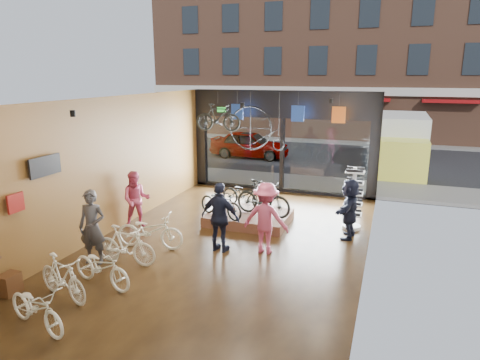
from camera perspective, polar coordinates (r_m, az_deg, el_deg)
The scene contains 34 objects.
ground_plane at distance 11.18m, azimuth -2.18°, elevation -9.31°, with size 7.00×12.00×0.04m, color black.
ceiling at distance 10.28m, azimuth -2.38°, elevation 10.75°, with size 7.00×12.00×0.04m, color black.
wall_left at distance 12.29m, azimuth -17.71°, elevation 1.59°, with size 0.04×12.00×3.80m, color brown.
wall_right at distance 9.85m, azimuth 17.11°, elevation -1.35°, with size 0.04×12.00×3.80m, color beige.
wall_back at distance 5.77m, azimuth -25.79°, elevation -13.26°, with size 7.00×0.04×3.80m, color beige.
storefront at distance 16.18m, azimuth 5.68°, elevation 5.06°, with size 7.00×0.26×3.80m, color black, non-canonical shape.
exit_sign at distance 16.67m, azimuth -2.46°, elevation 9.36°, with size 0.35×0.06×0.18m, color #198C26.
street_road at distance 25.20m, azimuth 10.58°, elevation 3.71°, with size 30.00×18.00×0.02m, color black.
sidewalk_near at distance 17.69m, azimuth 6.49°, elevation -0.27°, with size 30.00×2.40×0.12m, color slate.
sidewalk_far at distance 29.10m, azimuth 11.87°, elevation 5.16°, with size 30.00×2.00×0.12m, color slate.
opposite_building at distance 31.36m, azimuth 13.22°, elevation 18.44°, with size 26.00×5.00×14.00m, color brown.
street_car at distance 22.96m, azimuth 1.29°, elevation 4.79°, with size 1.69×4.19×1.43m, color gray.
box_truck at distance 20.76m, azimuth 20.73°, elevation 4.43°, with size 2.14×6.42×2.53m, color silver, non-canonical shape.
floor_bike_0 at distance 8.61m, azimuth -25.51°, elevation -15.09°, with size 0.55×1.58×0.83m, color white.
floor_bike_1 at distance 9.42m, azimuth -22.59°, elevation -11.93°, with size 0.43×1.52×0.91m, color white.
floor_bike_2 at distance 9.68m, azimuth -17.95°, elevation -10.94°, with size 0.57×1.65×0.87m, color white.
floor_bike_3 at distance 10.54m, azimuth -15.01°, elevation -8.39°, with size 0.45×1.58×0.95m, color white.
floor_bike_4 at distance 11.32m, azimuth -11.92°, elevation -6.64°, with size 0.62×1.79×0.94m, color white.
display_platform at distance 13.02m, azimuth 1.20°, elevation -5.04°, with size 2.40×1.80×0.30m, color #55311F.
display_bike_left at distance 12.52m, azimuth -2.55°, elevation -3.04°, with size 0.57×1.65×0.86m, color black.
display_bike_mid at distance 12.61m, azimuth 3.10°, elevation -2.46°, with size 0.50×1.76×1.06m, color black.
display_bike_right at distance 13.39m, azimuth 0.67°, elevation -1.88°, with size 0.58×1.66×0.87m, color black.
customer_0 at distance 10.68m, azimuth -19.09°, elevation -5.96°, with size 0.65×0.43×1.79m, color #3F3F44.
customer_1 at distance 12.78m, azimuth -13.66°, elevation -2.56°, with size 0.82×0.64×1.68m, color #CC4C72.
customer_2 at distance 10.77m, azimuth -2.65°, elevation -5.01°, with size 1.05×0.44×1.79m, color #161C33.
customer_3 at distance 10.69m, azimuth 3.46°, elevation -5.11°, with size 1.17×0.67×1.81m, color #CC4C72.
customer_5 at distance 12.02m, azimuth 14.39°, elevation -3.72°, with size 1.54×0.49×1.66m, color #161C33.
sunglasses_rack at distance 12.72m, azimuth 14.86°, elevation -2.40°, with size 0.54×0.44×1.82m, color white, non-canonical shape.
wall_merch at distance 9.90m, azimuth -29.05°, elevation -6.10°, with size 0.40×2.40×2.60m, color navy, non-canonical shape.
penny_farthing at distance 14.94m, azimuth 2.57°, elevation 6.69°, with size 1.94×0.06×1.55m, color black, non-canonical shape.
hung_bike at distance 14.92m, azimuth -2.95°, elevation 8.33°, with size 0.45×1.58×0.95m, color black.
jersey_left at distance 15.72m, azimuth -0.38°, elevation 9.09°, with size 0.45×0.03×0.55m, color #1E3F99.
jersey_mid at distance 15.10m, azimuth 7.70°, elevation 8.76°, with size 0.45×0.03×0.55m, color #1E3F99.
jersey_right at distance 14.88m, azimuth 13.02°, elevation 8.46°, with size 0.45×0.03×0.55m, color #CC5919.
Camera 1 is at (3.84, -9.51, 4.41)m, focal length 32.00 mm.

